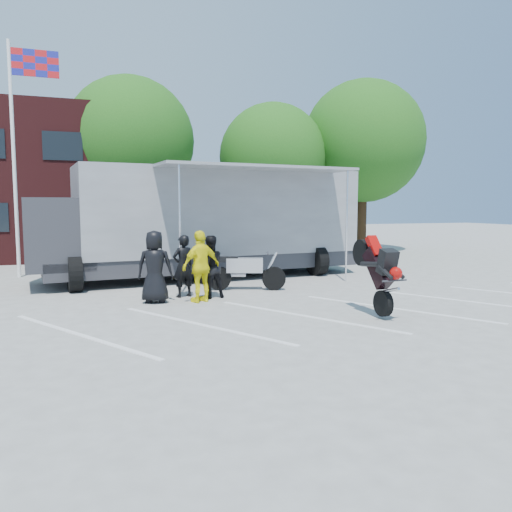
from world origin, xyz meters
TOP-DOWN VIEW (x-y plane):
  - ground at (0.00, 0.00)m, footprint 100.00×100.00m
  - parking_bay_lines at (0.00, 1.00)m, footprint 18.09×13.33m
  - flagpole at (-6.24, 10.00)m, footprint 1.61×0.12m
  - tree_left at (-2.00, 16.00)m, footprint 6.12×6.12m
  - tree_mid at (5.00, 15.00)m, footprint 5.44×5.44m
  - tree_right at (10.00, 14.50)m, footprint 6.46×6.46m
  - transporter_truck at (-0.33, 7.66)m, footprint 12.14×6.67m
  - parked_motorcycle at (0.09, 4.76)m, footprint 2.48×1.54m
  - stunt_bike_rider at (1.68, 0.82)m, footprint 0.78×1.64m
  - spectator_leather_a at (-2.73, 3.75)m, footprint 1.05×0.85m
  - spectator_leather_b at (-1.89, 4.29)m, footprint 0.71×0.58m
  - spectator_leather_c at (-1.25, 3.92)m, footprint 0.90×0.74m
  - spectator_hivis at (-1.60, 3.44)m, footprint 1.18×0.80m

SIDE VIEW (x-z plane):
  - ground at x=0.00m, z-range 0.00..0.00m
  - transporter_truck at x=-0.33m, z-range -1.86..1.86m
  - parked_motorcycle at x=0.09m, z-range -0.62..0.62m
  - stunt_bike_rider at x=1.68m, z-range -0.96..0.96m
  - parking_bay_lines at x=0.00m, z-range 0.00..0.01m
  - spectator_leather_c at x=-1.25m, z-range 0.00..1.69m
  - spectator_leather_b at x=-1.89m, z-range 0.00..1.69m
  - spectator_hivis at x=-1.60m, z-range 0.00..1.85m
  - spectator_leather_a at x=-2.73m, z-range 0.00..1.86m
  - tree_mid at x=5.00m, z-range 1.10..8.78m
  - flagpole at x=-6.24m, z-range 1.05..9.05m
  - tree_left at x=-2.00m, z-range 1.25..9.89m
  - tree_right at x=10.00m, z-range 1.32..10.44m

